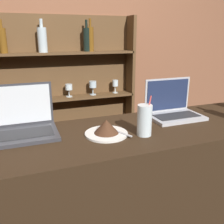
% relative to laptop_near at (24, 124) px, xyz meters
% --- Properties ---
extents(bar_counter, '(2.13, 0.53, 1.01)m').
position_rel_laptop_near_xyz_m(bar_counter, '(0.39, -0.15, -0.56)').
color(bar_counter, black).
rests_on(bar_counter, ground_plane).
extents(back_wall, '(7.00, 0.06, 2.70)m').
position_rel_laptop_near_xyz_m(back_wall, '(0.39, 1.18, 0.28)').
color(back_wall, brown).
rests_on(back_wall, ground_plane).
extents(back_shelf, '(1.29, 0.18, 1.66)m').
position_rel_laptop_near_xyz_m(back_shelf, '(0.42, 1.10, -0.18)').
color(back_shelf, brown).
rests_on(back_shelf, ground_plane).
extents(laptop_near, '(0.31, 0.25, 0.24)m').
position_rel_laptop_near_xyz_m(laptop_near, '(0.00, 0.00, 0.00)').
color(laptop_near, '#333338').
rests_on(laptop_near, bar_counter).
extents(laptop_far, '(0.31, 0.21, 0.22)m').
position_rel_laptop_near_xyz_m(laptop_far, '(0.84, -0.03, -0.00)').
color(laptop_far, '#ADADB2').
rests_on(laptop_far, bar_counter).
extents(cake_plate, '(0.21, 0.21, 0.08)m').
position_rel_laptop_near_xyz_m(cake_plate, '(0.38, -0.16, -0.02)').
color(cake_plate, silver).
rests_on(cake_plate, bar_counter).
extents(water_glass, '(0.07, 0.07, 0.20)m').
position_rel_laptop_near_xyz_m(water_glass, '(0.55, -0.23, 0.03)').
color(water_glass, silver).
rests_on(water_glass, bar_counter).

